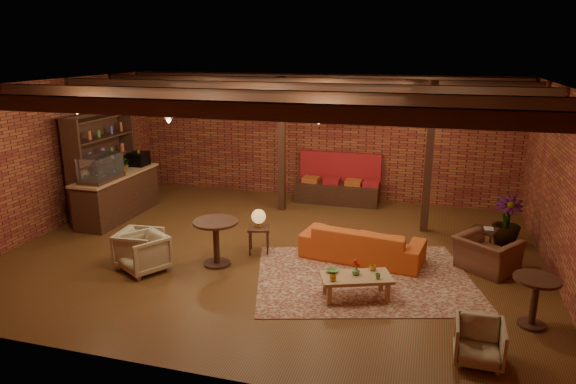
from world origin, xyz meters
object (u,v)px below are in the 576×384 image
(round_table_left, at_px, (216,235))
(round_table_right, at_px, (535,294))
(armchair_right, at_px, (487,249))
(armchair_a, at_px, (139,246))
(side_table_book, at_px, (484,231))
(armchair_b, at_px, (144,251))
(side_table_lamp, at_px, (259,220))
(coffee_table, at_px, (355,278))
(plant_tall, at_px, (513,174))
(armchair_far, at_px, (479,340))
(sofa, at_px, (362,243))

(round_table_left, bearing_deg, round_table_right, -8.18)
(armchair_right, xyz_separation_m, round_table_right, (0.49, -1.81, 0.08))
(armchair_a, bearing_deg, side_table_book, -73.76)
(armchair_b, bearing_deg, side_table_lamp, 71.44)
(armchair_a, height_order, armchair_right, armchair_right)
(coffee_table, xyz_separation_m, armchair_right, (2.08, 1.65, 0.08))
(side_table_lamp, xyz_separation_m, plant_tall, (4.65, 1.78, 0.80))
(armchair_b, bearing_deg, armchair_far, 18.92)
(coffee_table, xyz_separation_m, side_table_lamp, (-2.08, 1.37, 0.32))
(round_table_left, bearing_deg, coffee_table, -12.59)
(coffee_table, height_order, armchair_far, coffee_table)
(armchair_a, distance_m, armchair_b, 0.29)
(sofa, height_order, coffee_table, sofa)
(round_table_right, bearing_deg, side_table_book, 100.58)
(side_table_lamp, height_order, armchair_b, side_table_lamp)
(side_table_lamp, height_order, plant_tall, plant_tall)
(sofa, distance_m, round_table_right, 3.18)
(armchair_a, distance_m, side_table_book, 6.46)
(coffee_table, height_order, plant_tall, plant_tall)
(side_table_book, bearing_deg, sofa, -157.71)
(armchair_right, relative_size, side_table_book, 1.62)
(armchair_a, bearing_deg, sofa, -74.75)
(sofa, height_order, armchair_a, armchair_a)
(armchair_a, height_order, armchair_far, armchair_a)
(armchair_b, relative_size, side_table_book, 1.25)
(armchair_right, bearing_deg, round_table_left, 49.30)
(armchair_right, bearing_deg, plant_tall, -71.38)
(sofa, distance_m, armchair_b, 3.97)
(plant_tall, bearing_deg, coffee_table, -129.22)
(armchair_a, bearing_deg, coffee_table, -96.93)
(armchair_right, bearing_deg, side_table_book, -53.34)
(armchair_a, height_order, armchair_b, armchair_b)
(sofa, height_order, armchair_b, armchair_b)
(coffee_table, height_order, armchair_a, armchair_a)
(sofa, bearing_deg, side_table_lamp, 13.56)
(side_table_lamp, relative_size, armchair_right, 0.90)
(coffee_table, xyz_separation_m, round_table_right, (2.57, -0.16, 0.16))
(armchair_right, distance_m, armchair_far, 2.96)
(round_table_left, height_order, armchair_far, round_table_left)
(armchair_b, height_order, armchair_right, armchair_right)
(armchair_b, distance_m, round_table_right, 6.33)
(sofa, height_order, side_table_lamp, side_table_lamp)
(side_table_lamp, relative_size, side_table_book, 1.46)
(coffee_table, distance_m, round_table_left, 2.71)
(plant_tall, bearing_deg, side_table_lamp, -159.06)
(armchair_right, relative_size, armchair_far, 1.58)
(armchair_far, bearing_deg, side_table_book, 86.29)
(round_table_left, xyz_separation_m, armchair_a, (-1.34, -0.41, -0.21))
(armchair_a, distance_m, armchair_far, 5.92)
(armchair_a, height_order, side_table_book, armchair_a)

